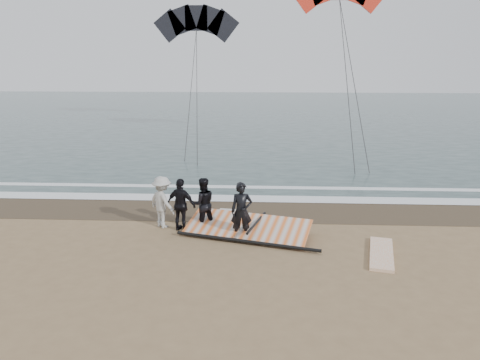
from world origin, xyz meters
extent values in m
plane|color=#8C704C|center=(0.00, 0.00, 0.00)|extent=(120.00, 120.00, 0.00)
cube|color=#233838|center=(0.00, 33.00, 0.01)|extent=(120.00, 54.00, 0.02)
cube|color=#4C3D2B|center=(0.00, 4.50, 0.01)|extent=(120.00, 2.80, 0.01)
cube|color=white|center=(0.00, 5.90, 0.03)|extent=(120.00, 0.90, 0.01)
cube|color=white|center=(0.00, 7.60, 0.03)|extent=(120.00, 0.45, 0.01)
imported|color=black|center=(-0.77, 1.65, 0.94)|extent=(0.73, 0.51, 1.88)
cube|color=white|center=(3.45, 0.57, 0.05)|extent=(1.18, 2.46, 0.09)
cube|color=beige|center=(-1.50, 3.03, 0.05)|extent=(0.99, 2.66, 0.11)
imported|color=black|center=(-2.12, 2.49, 0.90)|extent=(1.05, 0.93, 1.79)
imported|color=black|center=(-2.82, 2.29, 0.90)|extent=(1.15, 0.78, 1.81)
imported|color=#B6B6B1|center=(-3.52, 2.59, 0.90)|extent=(1.31, 1.26, 1.79)
cube|color=black|center=(-0.79, 2.54, 0.05)|extent=(2.86, 1.39, 0.11)
cube|color=orange|center=(-0.59, 1.94, 0.30)|extent=(4.34, 2.60, 0.43)
cylinder|color=black|center=(-0.59, 1.16, 0.11)|extent=(4.57, 1.36, 0.11)
cylinder|color=black|center=(-0.29, 1.94, 0.45)|extent=(0.63, 1.98, 0.09)
cylinder|color=#262626|center=(4.46, 14.29, 4.61)|extent=(0.04, 0.04, 12.36)
cylinder|color=#262626|center=(4.84, 14.41, 4.61)|extent=(0.04, 0.04, 12.22)
cylinder|color=#262626|center=(-5.06, 20.20, 3.92)|extent=(0.04, 0.04, 17.16)
cylinder|color=#262626|center=(-4.64, 19.74, 3.92)|extent=(0.04, 0.04, 18.07)
camera|label=1|loc=(-0.13, -12.44, 5.80)|focal=35.00mm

